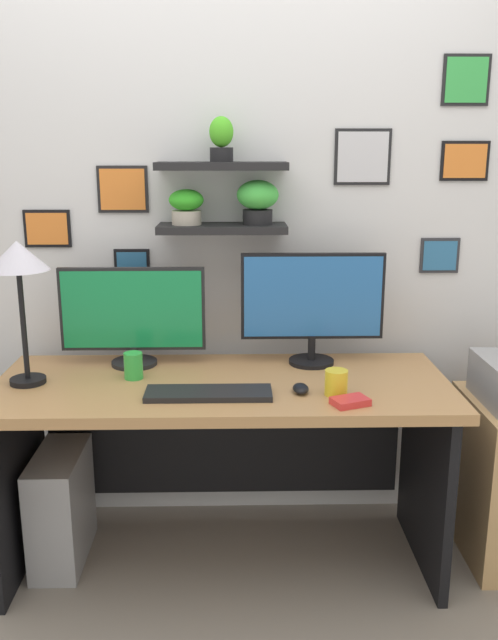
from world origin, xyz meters
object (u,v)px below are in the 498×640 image
at_px(monitor_right, 312,303).
at_px(desk_lamp, 19,266).
at_px(monitor_left, 133,314).
at_px(desk, 223,428).
at_px(pen_cup, 133,366).
at_px(keyboard, 209,393).
at_px(scissors_tray, 350,401).
at_px(coffee_mug, 336,383).
at_px(computer_tower_left, 61,507).
at_px(computer_mouse, 301,389).

relative_size(monitor_right, desk_lamp, 1.07).
relative_size(monitor_left, desk_lamp, 1.08).
distance_m(desk, pen_cup, 0.42).
bearing_deg(desk_lamp, desk, 4.13).
relative_size(keyboard, scissors_tray, 3.67).
relative_size(coffee_mug, computer_tower_left, 0.20).
bearing_deg(monitor_left, desk_lamp, -149.32).
height_order(desk, keyboard, keyboard).
height_order(monitor_left, scissors_tray, monitor_left).
bearing_deg(desk, pen_cup, -177.81).
xyz_separation_m(desk_lamp, computer_tower_left, (0.07, 0.03, -0.96)).
height_order(desk_lamp, pen_cup, desk_lamp).
relative_size(keyboard, pen_cup, 4.40).
bearing_deg(scissors_tray, keyboard, 168.92).
height_order(monitor_right, scissors_tray, monitor_right).
xyz_separation_m(keyboard, coffee_mug, (0.44, 0.00, 0.04)).
bearing_deg(coffee_mug, monitor_right, 97.24).
relative_size(monitor_right, computer_mouse, 6.25).
height_order(desk, computer_tower_left, desk).
xyz_separation_m(desk, scissors_tray, (0.43, -0.30, 0.22)).
distance_m(monitor_right, coffee_mug, 0.42).
bearing_deg(coffee_mug, pen_cup, 165.54).
height_order(desk, computer_mouse, computer_mouse).
distance_m(monitor_right, pen_cup, 0.73).
distance_m(keyboard, scissors_tray, 0.49).
bearing_deg(computer_tower_left, desk_lamp, -156.60).
bearing_deg(desk, computer_mouse, -32.51).
bearing_deg(scissors_tray, desk, 145.54).
bearing_deg(computer_tower_left, keyboard, -17.31).
distance_m(desk_lamp, coffee_mug, 1.19).
bearing_deg(coffee_mug, scissors_tray, -70.49).
bearing_deg(scissors_tray, computer_mouse, 142.26).
relative_size(monitor_left, computer_tower_left, 1.28).
relative_size(keyboard, computer_tower_left, 0.99).
height_order(monitor_right, coffee_mug, monitor_right).
distance_m(desk, computer_mouse, 0.40).
distance_m(desk, desk_lamp, 0.96).
bearing_deg(monitor_left, desk, -24.59).
bearing_deg(computer_mouse, desk_lamp, 172.75).
relative_size(monitor_right, scissors_tray, 4.69).
height_order(keyboard, coffee_mug, coffee_mug).
xyz_separation_m(desk_lamp, pen_cup, (0.38, 0.04, -0.39)).
xyz_separation_m(monitor_right, pen_cup, (-0.69, -0.17, -0.20)).
height_order(desk_lamp, computer_tower_left, desk_lamp).
height_order(computer_mouse, scissors_tray, computer_mouse).
relative_size(monitor_right, coffee_mug, 6.25).
bearing_deg(desk, computer_tower_left, -178.28).
bearing_deg(computer_mouse, monitor_right, 77.54).
distance_m(desk, monitor_left, 0.57).
xyz_separation_m(monitor_left, monitor_right, (0.71, -0.00, 0.04)).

